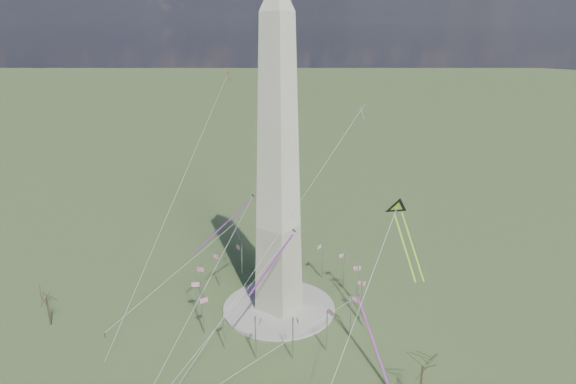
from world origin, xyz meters
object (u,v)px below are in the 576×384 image
Objects in this scene: person_west at (105,335)px; kite_delta_black at (398,212)px; tree_near at (423,363)px; washington_monument at (278,166)px.

kite_delta_black is (68.20, 48.26, 39.07)m from person_west.
person_west is (-85.78, -27.54, -11.03)m from tree_near.
washington_monument is 71.24m from person_west.
kite_delta_black is at bearing 130.30° from tree_near.
kite_delta_black reaches higher than tree_near.
person_west is 92.23m from kite_delta_black.
tree_near is at bearing -15.62° from washington_monument.
person_west is 0.08× the size of kite_delta_black.
person_west is at bearing -127.15° from washington_monument.
washington_monument reaches higher than kite_delta_black.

